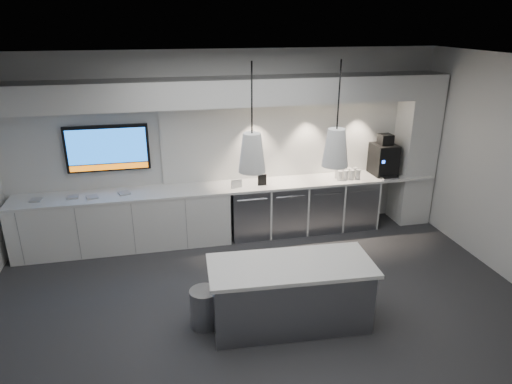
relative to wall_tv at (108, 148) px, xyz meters
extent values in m
plane|color=#2D2D2F|center=(1.90, -2.45, -1.56)|extent=(7.00, 7.00, 0.00)
plane|color=black|center=(1.90, -2.45, 1.44)|extent=(7.00, 7.00, 0.00)
plane|color=silver|center=(1.90, 0.05, -0.06)|extent=(7.00, 0.00, 7.00)
plane|color=silver|center=(1.90, -4.95, -0.06)|extent=(7.00, 0.00, 7.00)
cube|color=silver|center=(1.90, -0.27, -0.68)|extent=(6.80, 0.65, 0.04)
cube|color=silver|center=(0.15, -0.27, -1.13)|extent=(3.30, 0.63, 0.86)
cube|color=gray|center=(2.15, -0.27, -1.13)|extent=(0.60, 0.61, 0.85)
cube|color=gray|center=(2.78, -0.27, -1.13)|extent=(0.60, 0.61, 0.85)
cube|color=gray|center=(3.41, -0.27, -1.13)|extent=(0.60, 0.61, 0.85)
cube|color=gray|center=(4.04, -0.27, -1.13)|extent=(0.60, 0.61, 0.85)
cube|color=silver|center=(3.10, 0.03, -0.01)|extent=(4.60, 0.03, 1.30)
cube|color=silver|center=(1.90, -0.25, 0.84)|extent=(6.90, 0.60, 0.40)
cube|color=silver|center=(5.10, -0.25, -0.26)|extent=(0.55, 0.55, 2.60)
cube|color=black|center=(0.00, 0.00, 0.00)|extent=(1.25, 0.06, 0.72)
cube|color=blue|center=(0.00, -0.03, 0.04)|extent=(1.17, 0.00, 0.54)
cube|color=orange|center=(0.00, -0.03, -0.29)|extent=(1.17, 0.00, 0.09)
cube|color=gray|center=(2.15, -2.73, -1.18)|extent=(1.84, 0.82, 0.76)
cube|color=silver|center=(2.15, -2.73, -0.78)|extent=(1.94, 0.92, 0.05)
cylinder|color=gray|center=(1.16, -2.56, -1.32)|extent=(0.44, 0.44, 0.48)
cube|color=black|center=(4.52, -0.24, -0.40)|extent=(0.40, 0.44, 0.53)
cube|color=black|center=(4.52, -0.24, -0.04)|extent=(0.22, 0.22, 0.17)
cube|color=gray|center=(4.52, -0.48, -0.64)|extent=(0.29, 0.21, 0.03)
cube|color=black|center=(2.36, -0.36, -0.57)|extent=(0.14, 0.02, 0.18)
cube|color=silver|center=(1.94, -0.39, -0.59)|extent=(0.18, 0.05, 0.14)
cube|color=#9E9E9E|center=(-1.06, -0.30, -0.65)|extent=(0.17, 0.17, 0.02)
cube|color=#9E9E9E|center=(-0.55, -0.29, -0.65)|extent=(0.17, 0.17, 0.02)
cube|color=#9E9E9E|center=(-0.26, -0.35, -0.65)|extent=(0.20, 0.20, 0.02)
cube|color=#9E9E9E|center=(0.20, -0.28, -0.65)|extent=(0.20, 0.20, 0.02)
cone|color=silver|center=(1.70, -2.73, 0.59)|extent=(0.28, 0.28, 0.40)
cylinder|color=black|center=(1.70, -2.73, 1.14)|extent=(0.02, 0.02, 0.70)
cone|color=silver|center=(2.60, -2.73, 0.59)|extent=(0.28, 0.28, 0.40)
cylinder|color=black|center=(2.60, -2.73, 1.14)|extent=(0.02, 0.02, 0.70)
camera|label=1|loc=(0.78, -7.11, 1.87)|focal=32.00mm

